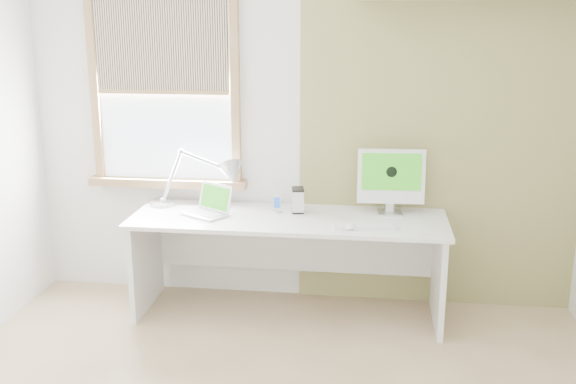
% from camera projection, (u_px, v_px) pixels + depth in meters
% --- Properties ---
extents(room, '(4.04, 3.54, 2.64)m').
position_uv_depth(room, '(260.00, 187.00, 3.15)').
color(room, tan).
rests_on(room, ground).
extents(accent_wall, '(2.00, 0.02, 2.60)m').
position_uv_depth(accent_wall, '(440.00, 131.00, 4.69)').
color(accent_wall, '#979155').
rests_on(accent_wall, room).
extents(window, '(1.20, 0.14, 1.42)m').
position_uv_depth(window, '(164.00, 92.00, 4.85)').
color(window, '#946E47').
rests_on(window, room).
extents(desk, '(2.20, 0.70, 0.73)m').
position_uv_depth(desk, '(289.00, 241.00, 4.73)').
color(desk, white).
rests_on(desk, room).
extents(desk_lamp, '(0.76, 0.31, 0.43)m').
position_uv_depth(desk_lamp, '(219.00, 177.00, 4.83)').
color(desk_lamp, silver).
rests_on(desk_lamp, desk).
extents(laptop, '(0.37, 0.36, 0.21)m').
position_uv_depth(laptop, '(210.00, 207.00, 4.68)').
color(laptop, silver).
rests_on(laptop, desk).
extents(phone_dock, '(0.07, 0.07, 0.13)m').
position_uv_depth(phone_dock, '(277.00, 208.00, 4.72)').
color(phone_dock, silver).
rests_on(phone_dock, desk).
extents(external_drive, '(0.10, 0.15, 0.17)m').
position_uv_depth(external_drive, '(298.00, 200.00, 4.73)').
color(external_drive, silver).
rests_on(external_drive, desk).
extents(imac, '(0.47, 0.16, 0.46)m').
position_uv_depth(imac, '(391.00, 178.00, 4.65)').
color(imac, silver).
rests_on(imac, desk).
extents(keyboard, '(0.42, 0.16, 0.02)m').
position_uv_depth(keyboard, '(364.00, 226.00, 4.39)').
color(keyboard, white).
rests_on(keyboard, desk).
extents(mouse, '(0.09, 0.12, 0.03)m').
position_uv_depth(mouse, '(351.00, 227.00, 4.36)').
color(mouse, white).
rests_on(mouse, desk).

